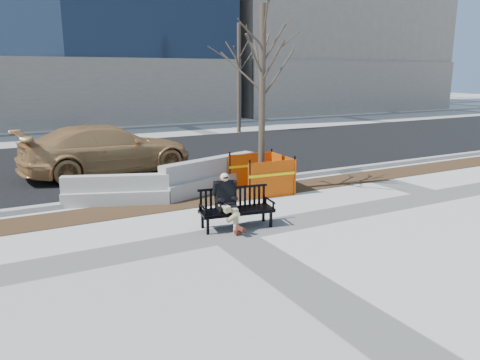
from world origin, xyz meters
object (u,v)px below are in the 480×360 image
object	(u,v)px
sedan	(110,173)
jersey_barrier_left	(117,204)
bench	(237,227)
tree_fence	(261,192)
jersey_barrier_right	(210,191)
seated_man	(226,228)

from	to	relation	value
sedan	jersey_barrier_left	world-z (taller)	sedan
bench	tree_fence	bearing A→B (deg)	58.32
tree_fence	jersey_barrier_right	world-z (taller)	tree_fence
sedan	jersey_barrier_left	distance (m)	3.72
tree_fence	sedan	distance (m)	5.31
sedan	jersey_barrier_left	size ratio (longest dim) A/B	2.09
seated_man	tree_fence	bearing A→B (deg)	54.50
tree_fence	jersey_barrier_left	bearing A→B (deg)	170.44
seated_man	jersey_barrier_right	bearing A→B (deg)	80.17
bench	jersey_barrier_right	bearing A→B (deg)	84.21
jersey_barrier_left	seated_man	bearing A→B (deg)	-41.16
bench	sedan	size ratio (longest dim) A/B	0.29
sedan	jersey_barrier_right	distance (m)	4.03
seated_man	jersey_barrier_right	distance (m)	3.19
seated_man	bench	bearing A→B (deg)	-10.86
seated_man	sedan	size ratio (longest dim) A/B	0.21
bench	tree_fence	world-z (taller)	tree_fence
sedan	bench	bearing A→B (deg)	-176.46
tree_fence	sedan	world-z (taller)	tree_fence
jersey_barrier_left	jersey_barrier_right	world-z (taller)	jersey_barrier_right
sedan	jersey_barrier_right	world-z (taller)	sedan
bench	seated_man	xyz separation A→B (m)	(-0.21, 0.08, 0.00)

